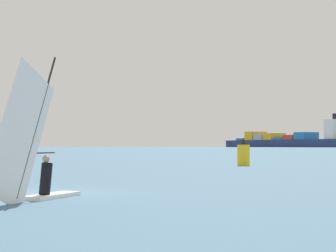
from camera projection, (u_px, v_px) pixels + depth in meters
The scene contains 4 objects.
ground_plane at pixel (33, 193), 18.51m from camera, with size 4000.00×4000.00×0.00m, color #476B84.
windsurfer at pixel (35, 159), 16.12m from camera, with size 1.13×4.28×4.46m.
cargo_ship at pixel (285, 141), 645.82m from camera, with size 145.85×176.70×34.39m.
channel_buoy at pixel (243, 153), 44.53m from camera, with size 0.97×0.97×2.14m.
Camera 1 is at (7.67, -17.48, 1.55)m, focal length 60.93 mm.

